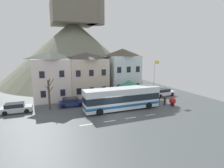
# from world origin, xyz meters

# --- Properties ---
(ground_plane) EXTENTS (40.00, 60.00, 0.07)m
(ground_plane) POSITION_xyz_m (0.00, -0.00, -0.03)
(ground_plane) COLOR #4A5152
(townhouse_00) EXTENTS (6.16, 5.32, 8.70)m
(townhouse_00) POSITION_xyz_m (-7.44, 11.63, 4.35)
(townhouse_00) COLOR silver
(townhouse_00) RESTS_ON ground_plane
(townhouse_01) EXTENTS (6.94, 6.85, 8.43)m
(townhouse_01) POSITION_xyz_m (-0.84, 12.39, 4.22)
(townhouse_01) COLOR beige
(townhouse_01) RESTS_ON ground_plane
(townhouse_02) EXTENTS (5.97, 5.72, 9.18)m
(townhouse_02) POSITION_xyz_m (6.53, 11.83, 4.59)
(townhouse_02) COLOR silver
(townhouse_02) RESTS_ON ground_plane
(hilltop_castle) EXTENTS (40.78, 40.78, 25.86)m
(hilltop_castle) POSITION_xyz_m (0.36, 32.01, 9.13)
(hilltop_castle) COLOR slate
(hilltop_castle) RESTS_ON ground_plane
(transit_bus) EXTENTS (11.56, 2.65, 3.32)m
(transit_bus) POSITION_xyz_m (1.89, 1.90, 1.67)
(transit_bus) COLOR silver
(transit_bus) RESTS_ON ground_plane
(bus_shelter) EXTENTS (3.60, 3.60, 3.66)m
(bus_shelter) POSITION_xyz_m (5.09, 6.19, 3.01)
(bus_shelter) COLOR #473D33
(bus_shelter) RESTS_ON ground_plane
(parked_car_00) EXTENTS (4.54, 2.14, 1.42)m
(parked_car_00) POSITION_xyz_m (12.94, 6.53, 0.69)
(parked_car_00) COLOR silver
(parked_car_00) RESTS_ON ground_plane
(parked_car_01) EXTENTS (4.07, 2.14, 1.33)m
(parked_car_01) POSITION_xyz_m (-4.96, 6.47, 0.65)
(parked_car_01) COLOR navy
(parked_car_01) RESTS_ON ground_plane
(parked_car_02) EXTENTS (4.03, 2.08, 1.22)m
(parked_car_02) POSITION_xyz_m (7.72, 6.51, 0.60)
(parked_car_02) COLOR maroon
(parked_car_02) RESTS_ON ground_plane
(parked_car_03) EXTENTS (4.12, 1.94, 1.39)m
(parked_car_03) POSITION_xyz_m (-12.73, 6.31, 0.68)
(parked_car_03) COLOR silver
(parked_car_03) RESTS_ON ground_plane
(pedestrian_00) EXTENTS (0.31, 0.31, 1.65)m
(pedestrian_00) POSITION_xyz_m (8.21, 1.51, 0.94)
(pedestrian_00) COLOR #2D2D38
(pedestrian_00) RESTS_ON ground_plane
(pedestrian_01) EXTENTS (0.36, 0.36, 1.57)m
(pedestrian_01) POSITION_xyz_m (9.30, 1.41, 0.92)
(pedestrian_01) COLOR #2D2D38
(pedestrian_01) RESTS_ON ground_plane
(public_bench) EXTENTS (1.42, 0.48, 0.87)m
(public_bench) POSITION_xyz_m (3.06, 7.81, 0.47)
(public_bench) COLOR #33473D
(public_bench) RESTS_ON ground_plane
(flagpole) EXTENTS (0.95, 0.10, 7.04)m
(flagpole) POSITION_xyz_m (9.94, 5.38, 4.08)
(flagpole) COLOR silver
(flagpole) RESTS_ON ground_plane
(harbour_buoy) EXTENTS (1.05, 1.05, 1.30)m
(harbour_buoy) POSITION_xyz_m (10.27, 0.70, 0.72)
(harbour_buoy) COLOR black
(harbour_buoy) RESTS_ON ground_plane
(bare_tree_00) EXTENTS (1.41, 1.95, 4.83)m
(bare_tree_00) POSITION_xyz_m (-8.18, 5.94, 2.43)
(bare_tree_00) COLOR brown
(bare_tree_00) RESTS_ON ground_plane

